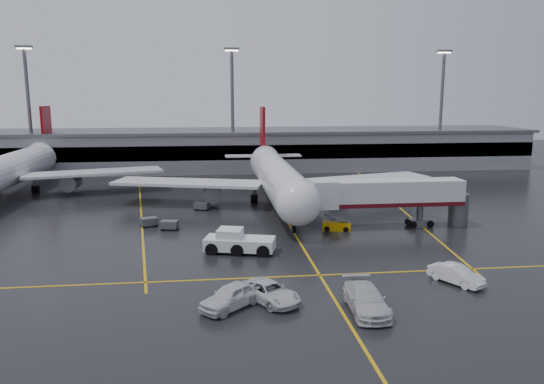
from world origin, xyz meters
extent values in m
plane|color=black|center=(0.00, 0.00, 0.00)|extent=(220.00, 220.00, 0.00)
cube|color=gold|center=(0.00, 0.00, 0.01)|extent=(0.25, 90.00, 0.02)
cube|color=gold|center=(0.00, -22.00, 0.01)|extent=(60.00, 0.25, 0.02)
cube|color=gold|center=(-20.00, 10.00, 0.01)|extent=(9.99, 69.35, 0.02)
cube|color=gold|center=(18.00, 10.00, 0.01)|extent=(7.57, 69.64, 0.02)
cube|color=gray|center=(0.00, 48.00, 4.00)|extent=(120.00, 18.00, 8.00)
cube|color=black|center=(0.00, 39.20, 4.50)|extent=(120.00, 0.40, 3.00)
cube|color=#595B60|center=(0.00, 48.00, 8.30)|extent=(122.00, 19.00, 0.60)
cylinder|color=#595B60|center=(-45.00, 42.00, 12.50)|extent=(0.70, 0.70, 25.00)
cube|color=#595B60|center=(-45.00, 42.00, 25.20)|extent=(3.00, 1.20, 0.50)
cube|color=#FFE5B2|center=(-45.00, 42.00, 24.90)|extent=(2.60, 0.90, 0.20)
cylinder|color=#595B60|center=(-5.00, 42.00, 12.50)|extent=(0.70, 0.70, 25.00)
cube|color=#595B60|center=(-5.00, 42.00, 25.20)|extent=(3.00, 1.20, 0.50)
cube|color=#FFE5B2|center=(-5.00, 42.00, 24.90)|extent=(2.60, 0.90, 0.20)
cylinder|color=#595B60|center=(40.00, 42.00, 12.50)|extent=(0.70, 0.70, 25.00)
cube|color=#595B60|center=(40.00, 42.00, 25.20)|extent=(3.00, 1.20, 0.50)
cube|color=#FFE5B2|center=(40.00, 42.00, 24.90)|extent=(2.60, 0.90, 0.20)
cylinder|color=silver|center=(0.00, 8.00, 4.20)|extent=(5.20, 36.00, 5.20)
sphere|color=silver|center=(0.00, -10.00, 4.20)|extent=(5.20, 5.20, 5.20)
cone|color=silver|center=(0.00, 29.00, 4.80)|extent=(4.94, 8.00, 4.94)
cube|color=maroon|center=(0.00, 30.00, 9.70)|extent=(0.50, 5.50, 8.50)
cube|color=silver|center=(0.00, 29.00, 5.00)|extent=(14.00, 3.00, 0.25)
cube|color=silver|center=(-13.00, 10.00, 3.40)|extent=(22.80, 11.83, 0.40)
cube|color=silver|center=(13.00, 10.00, 3.40)|extent=(22.80, 11.83, 0.40)
cylinder|color=#595B60|center=(-9.50, 9.00, 2.00)|extent=(2.60, 4.50, 2.60)
cylinder|color=#595B60|center=(9.50, 9.00, 2.00)|extent=(2.60, 4.50, 2.60)
cylinder|color=#595B60|center=(0.00, -7.00, 1.00)|extent=(0.56, 0.56, 2.00)
cylinder|color=#595B60|center=(-3.20, 11.00, 1.00)|extent=(0.56, 0.56, 2.00)
cylinder|color=#595B60|center=(3.20, 11.00, 1.00)|extent=(0.56, 0.56, 2.00)
cylinder|color=black|center=(0.00, -7.00, 0.45)|extent=(0.40, 1.10, 1.10)
cylinder|color=black|center=(-3.20, 11.00, 0.55)|extent=(1.00, 1.40, 1.40)
cylinder|color=black|center=(3.20, 11.00, 0.55)|extent=(1.00, 1.40, 1.40)
cylinder|color=silver|center=(-42.00, 20.00, 4.20)|extent=(5.20, 36.00, 5.20)
cone|color=silver|center=(-42.00, 41.00, 4.80)|extent=(4.94, 8.00, 4.94)
cube|color=maroon|center=(-42.00, 42.00, 9.70)|extent=(0.50, 5.50, 8.50)
cube|color=silver|center=(-42.00, 41.00, 5.00)|extent=(14.00, 3.00, 0.25)
cube|color=silver|center=(-29.00, 22.00, 3.40)|extent=(22.80, 11.83, 0.40)
cylinder|color=#595B60|center=(-32.50, 21.00, 2.00)|extent=(2.60, 4.50, 2.60)
cylinder|color=#595B60|center=(-38.80, 23.00, 1.00)|extent=(0.56, 0.56, 2.00)
cylinder|color=black|center=(-38.80, 23.00, 0.55)|extent=(1.00, 1.40, 1.40)
cube|color=silver|center=(12.00, -6.00, 4.40)|extent=(18.00, 3.20, 3.00)
cube|color=#4C0911|center=(12.00, -6.00, 3.10)|extent=(18.00, 3.30, 0.50)
cube|color=silver|center=(3.80, -6.00, 4.40)|extent=(3.00, 3.40, 3.30)
cylinder|color=#595B60|center=(16.00, -6.00, 1.50)|extent=(0.80, 0.80, 3.00)
cube|color=#595B60|center=(16.00, -6.00, 0.45)|extent=(2.60, 1.60, 0.90)
cylinder|color=#595B60|center=(21.00, -6.00, 2.00)|extent=(2.40, 2.40, 4.00)
cylinder|color=black|center=(14.90, -6.00, 0.45)|extent=(0.90, 1.80, 0.90)
cylinder|color=black|center=(17.10, -6.00, 0.45)|extent=(0.90, 1.80, 0.90)
cube|color=white|center=(-6.81, -14.10, 0.92)|extent=(7.67, 4.58, 1.23)
cube|color=white|center=(-7.80, -13.85, 1.95)|extent=(3.00, 3.00, 1.03)
cube|color=black|center=(-7.80, -13.85, 1.95)|extent=(2.70, 2.70, 0.92)
cylinder|color=black|center=(-9.39, -13.43, 0.56)|extent=(2.06, 3.31, 1.33)
cylinder|color=black|center=(-6.81, -14.10, 0.56)|extent=(2.06, 3.31, 1.33)
cylinder|color=black|center=(-4.23, -14.77, 0.56)|extent=(2.06, 3.31, 1.33)
cube|color=#CA9305|center=(5.31, -6.61, 0.52)|extent=(3.63, 2.20, 1.03)
cube|color=#595B60|center=(5.31, -6.61, 1.50)|extent=(3.37, 1.62, 1.18)
cylinder|color=black|center=(4.22, -6.33, 0.28)|extent=(1.03, 1.71, 0.66)
cylinder|color=black|center=(6.41, -6.88, 0.28)|extent=(1.03, 1.71, 0.66)
imported|color=silver|center=(-5.19, -27.48, 0.79)|extent=(5.23, 6.21, 1.58)
imported|color=silver|center=(1.82, -30.13, 0.95)|extent=(2.85, 6.60, 1.89)
imported|color=white|center=(11.32, -25.38, 0.81)|extent=(3.93, 5.11, 1.62)
imported|color=silver|center=(-8.28, -28.30, 0.93)|extent=(5.52, 5.32, 1.87)
cube|color=#595B60|center=(-14.76, -3.98, 0.65)|extent=(2.24, 1.71, 0.90)
cylinder|color=black|center=(-15.65, -4.29, 0.18)|extent=(0.40, 0.20, 0.40)
cylinder|color=black|center=(-14.09, -4.64, 0.18)|extent=(0.40, 0.20, 0.40)
cylinder|color=black|center=(-15.43, -3.31, 0.18)|extent=(0.40, 0.20, 0.40)
cylinder|color=black|center=(-13.87, -3.67, 0.18)|extent=(0.40, 0.20, 0.40)
cube|color=#595B60|center=(-17.41, -2.08, 0.65)|extent=(2.33, 1.92, 0.90)
cylinder|color=black|center=(-17.99, -2.83, 0.18)|extent=(0.40, 0.20, 0.40)
cylinder|color=black|center=(-16.49, -2.27, 0.18)|extent=(0.40, 0.20, 0.40)
cylinder|color=black|center=(-18.34, -1.90, 0.18)|extent=(0.40, 0.20, 0.40)
cylinder|color=black|center=(-16.84, -1.33, 0.18)|extent=(0.40, 0.20, 0.40)
cube|color=#595B60|center=(-11.04, 6.65, 0.65)|extent=(2.34, 1.95, 0.90)
cylinder|color=black|center=(-11.97, 6.48, 0.18)|extent=(0.40, 0.20, 0.40)
cylinder|color=black|center=(-10.48, 5.89, 0.18)|extent=(0.40, 0.20, 0.40)
cylinder|color=black|center=(-11.59, 7.41, 0.18)|extent=(0.40, 0.20, 0.40)
cylinder|color=black|center=(-10.11, 6.81, 0.18)|extent=(0.40, 0.20, 0.40)
camera|label=1|loc=(-9.56, -65.90, 16.14)|focal=34.16mm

